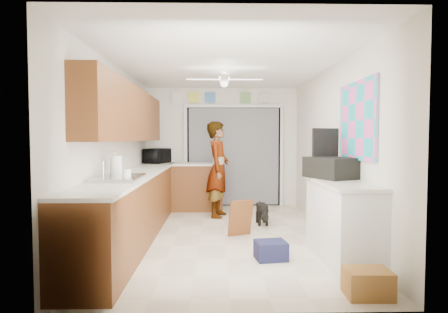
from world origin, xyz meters
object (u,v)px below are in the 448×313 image
object	(u,v)px
soap_bottle	(114,164)
dog	(262,213)
paper_towel_roll	(117,167)
cardboard_box	(368,283)
microwave	(157,156)
man	(218,169)
suitcase	(332,168)
navy_crate	(271,250)

from	to	relation	value
soap_bottle	dog	world-z (taller)	soap_bottle
paper_towel_roll	cardboard_box	bearing A→B (deg)	-27.33
microwave	dog	distance (m)	2.51
man	dog	bearing A→B (deg)	-120.91
microwave	dog	bearing A→B (deg)	-103.34
cardboard_box	suitcase	bearing A→B (deg)	86.96
man	cardboard_box	bearing A→B (deg)	-148.42
cardboard_box	navy_crate	distance (m)	1.29
navy_crate	man	size ratio (longest dim) A/B	0.20
paper_towel_roll	suitcase	world-z (taller)	paper_towel_roll
soap_bottle	man	distance (m)	2.38
microwave	soap_bottle	bearing A→B (deg)	-162.65
soap_bottle	suitcase	world-z (taller)	soap_bottle
paper_towel_roll	cardboard_box	distance (m)	3.09
man	paper_towel_roll	bearing A→B (deg)	160.54
microwave	paper_towel_roll	xyz separation A→B (m)	(-0.06, -2.84, -0.01)
suitcase	paper_towel_roll	bearing A→B (deg)	155.63
cardboard_box	dog	world-z (taller)	dog
microwave	paper_towel_roll	distance (m)	2.84
soap_bottle	navy_crate	bearing A→B (deg)	-15.18
dog	microwave	bearing A→B (deg)	143.23
navy_crate	dog	distance (m)	1.82
man	dog	size ratio (longest dim) A/B	3.59
cardboard_box	man	size ratio (longest dim) A/B	0.23
cardboard_box	man	bearing A→B (deg)	110.76
soap_bottle	paper_towel_roll	distance (m)	0.27
soap_bottle	suitcase	size ratio (longest dim) A/B	0.55
microwave	soap_bottle	distance (m)	2.59
microwave	man	distance (m)	1.40
paper_towel_roll	suitcase	distance (m)	2.68
paper_towel_roll	dog	distance (m)	2.67
suitcase	dog	bearing A→B (deg)	89.82
microwave	paper_towel_roll	bearing A→B (deg)	-160.48
man	microwave	bearing A→B (deg)	72.29
suitcase	dog	xyz separation A→B (m)	(-0.68, 1.56, -0.88)
suitcase	man	distance (m)	2.63
suitcase	dog	world-z (taller)	suitcase
microwave	soap_bottle	size ratio (longest dim) A/B	1.59
soap_bottle	paper_towel_roll	xyz separation A→B (m)	(0.09, -0.25, -0.03)
microwave	navy_crate	distance (m)	3.75
paper_towel_roll	soap_bottle	bearing A→B (deg)	110.49
paper_towel_roll	suitcase	bearing A→B (deg)	-0.66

